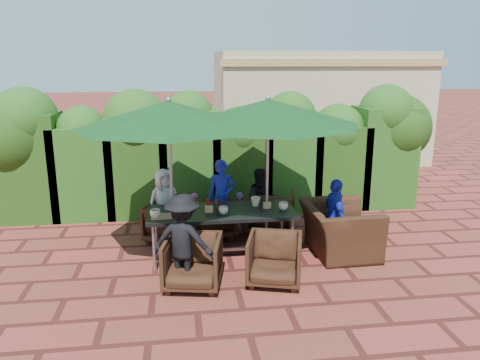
{
  "coord_description": "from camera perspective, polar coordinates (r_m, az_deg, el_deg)",
  "views": [
    {
      "loc": [
        -0.73,
        -6.76,
        2.96
      ],
      "look_at": [
        0.24,
        0.4,
        1.1
      ],
      "focal_mm": 35.0,
      "sensor_mm": 36.0,
      "label": 1
    }
  ],
  "objects": [
    {
      "name": "building",
      "position": [
        14.45,
        9.46,
        8.84
      ],
      "size": [
        6.2,
        3.08,
        3.2
      ],
      "color": "beige",
      "rests_on": "ground"
    },
    {
      "name": "number_block_left",
      "position": [
        7.01,
        -3.82,
        -3.56
      ],
      "size": [
        0.12,
        0.06,
        0.1
      ],
      "primitive_type": "cube",
      "color": "tan",
      "rests_on": "dining_table"
    },
    {
      "name": "child_right",
      "position": [
        8.16,
        -0.02,
        -4.07
      ],
      "size": [
        0.32,
        0.29,
        0.74
      ],
      "primitive_type": "imported",
      "rotation": [
        0.0,
        0.0,
        -0.3
      ],
      "color": "#8A52B2",
      "rests_on": "ground"
    },
    {
      "name": "cup_c",
      "position": [
        6.93,
        -2.04,
        -3.69
      ],
      "size": [
        0.14,
        0.14,
        0.11
      ],
      "primitive_type": "imported",
      "color": "beige",
      "rests_on": "dining_table"
    },
    {
      "name": "chair_far_right",
      "position": [
        8.27,
        3.77,
        -3.6
      ],
      "size": [
        0.98,
        0.94,
        0.82
      ],
      "primitive_type": "imported",
      "rotation": [
        0.0,
        0.0,
        2.85
      ],
      "color": "black",
      "rests_on": "ground"
    },
    {
      "name": "pedestrian_c",
      "position": [
        12.18,
        13.5,
        4.19
      ],
      "size": [
        1.21,
        1.11,
        1.77
      ],
      "primitive_type": "imported",
      "rotation": [
        0.0,
        0.0,
        2.47
      ],
      "color": "gray",
      "rests_on": "ground"
    },
    {
      "name": "hedge_wall",
      "position": [
        9.23,
        -4.3,
        4.26
      ],
      "size": [
        9.1,
        1.6,
        2.5
      ],
      "color": "#1A360E",
      "rests_on": "ground"
    },
    {
      "name": "serving_tray",
      "position": [
        6.9,
        -9.3,
        -4.38
      ],
      "size": [
        0.35,
        0.25,
        0.02
      ],
      "primitive_type": "cube",
      "color": "#A5754F",
      "rests_on": "dining_table"
    },
    {
      "name": "child_left",
      "position": [
        8.1,
        -5.57,
        -4.22
      ],
      "size": [
        0.34,
        0.32,
        0.76
      ],
      "primitive_type": "imported",
      "rotation": [
        0.0,
        0.0,
        -0.43
      ],
      "color": "#E14F95",
      "rests_on": "ground"
    },
    {
      "name": "adult_near_left",
      "position": [
        6.26,
        -6.96,
        -7.38
      ],
      "size": [
        0.91,
        0.65,
        1.29
      ],
      "primitive_type": "imported",
      "rotation": [
        0.0,
        0.0,
        2.77
      ],
      "color": "black",
      "rests_on": "ground"
    },
    {
      "name": "dining_table",
      "position": [
        7.11,
        -2.22,
        -4.34
      ],
      "size": [
        2.22,
        0.9,
        0.75
      ],
      "color": "black",
      "rests_on": "ground"
    },
    {
      "name": "sauce_bottle",
      "position": [
        7.09,
        -2.85,
        -3.04
      ],
      "size": [
        0.04,
        0.04,
        0.17
      ],
      "primitive_type": "cylinder",
      "color": "#4C230C",
      "rests_on": "dining_table"
    },
    {
      "name": "cup_d",
      "position": [
        7.3,
        1.92,
        -2.64
      ],
      "size": [
        0.15,
        0.15,
        0.14
      ],
      "primitive_type": "imported",
      "color": "beige",
      "rests_on": "dining_table"
    },
    {
      "name": "ground",
      "position": [
        7.41,
        -1.46,
        -9.13
      ],
      "size": [
        80.0,
        80.0,
        0.0
      ],
      "primitive_type": "plane",
      "color": "maroon",
      "rests_on": "ground"
    },
    {
      "name": "ketchup_bottle",
      "position": [
        7.12,
        -3.96,
        -2.99
      ],
      "size": [
        0.04,
        0.04,
        0.17
      ],
      "primitive_type": "cylinder",
      "color": "#B20C0A",
      "rests_on": "dining_table"
    },
    {
      "name": "chair_near_right",
      "position": [
        6.44,
        4.24,
        -9.36
      ],
      "size": [
        0.87,
        0.84,
        0.74
      ],
      "primitive_type": "imported",
      "rotation": [
        0.0,
        0.0,
        -0.28
      ],
      "color": "black",
      "rests_on": "ground"
    },
    {
      "name": "adult_far_left",
      "position": [
        8.09,
        -9.2,
        -2.77
      ],
      "size": [
        0.68,
        0.55,
        1.19
      ],
      "primitive_type": "imported",
      "rotation": [
        0.0,
        0.0,
        0.4
      ],
      "color": "silver",
      "rests_on": "ground"
    },
    {
      "name": "chair_end_right",
      "position": [
        7.47,
        12.08,
        -4.99
      ],
      "size": [
        0.8,
        1.21,
        1.04
      ],
      "primitive_type": "imported",
      "rotation": [
        0.0,
        0.0,
        1.59
      ],
      "color": "black",
      "rests_on": "ground"
    },
    {
      "name": "cup_a",
      "position": [
        6.88,
        -10.31,
        -4.04
      ],
      "size": [
        0.15,
        0.15,
        0.12
      ],
      "primitive_type": "imported",
      "color": "beige",
      "rests_on": "dining_table"
    },
    {
      "name": "number_block_right",
      "position": [
        7.2,
        3.31,
        -3.07
      ],
      "size": [
        0.12,
        0.06,
        0.1
      ],
      "primitive_type": "cube",
      "color": "tan",
      "rests_on": "dining_table"
    },
    {
      "name": "adult_far_right",
      "position": [
        8.11,
        2.63,
        -2.64
      ],
      "size": [
        0.62,
        0.46,
        1.16
      ],
      "primitive_type": "imported",
      "rotation": [
        0.0,
        0.0,
        0.23
      ],
      "color": "black",
      "rests_on": "ground"
    },
    {
      "name": "cup_e",
      "position": [
        7.14,
        5.3,
        -3.19
      ],
      "size": [
        0.14,
        0.14,
        0.11
      ],
      "primitive_type": "imported",
      "color": "beige",
      "rests_on": "dining_table"
    },
    {
      "name": "pedestrian_a",
      "position": [
        11.23,
        3.54,
        3.74
      ],
      "size": [
        1.7,
        1.4,
        1.77
      ],
      "primitive_type": "imported",
      "rotation": [
        0.0,
        0.0,
        2.56
      ],
      "color": "#25892D",
      "rests_on": "ground"
    },
    {
      "name": "chair_near_left",
      "position": [
        6.34,
        -5.79,
        -9.66
      ],
      "size": [
        0.86,
        0.82,
        0.76
      ],
      "primitive_type": "imported",
      "rotation": [
        0.0,
        0.0,
        -0.19
      ],
      "color": "black",
      "rests_on": "ground"
    },
    {
      "name": "chair_far_mid",
      "position": [
        8.05,
        -3.65,
        -4.25
      ],
      "size": [
        0.86,
        0.82,
        0.77
      ],
      "primitive_type": "imported",
      "rotation": [
        0.0,
        0.0,
        3.32
      ],
      "color": "black",
      "rests_on": "ground"
    },
    {
      "name": "umbrella_right",
      "position": [
        6.95,
        3.45,
        8.23
      ],
      "size": [
        2.78,
        2.78,
        2.46
      ],
      "color": "gray",
      "rests_on": "ground"
    },
    {
      "name": "chair_far_left",
      "position": [
        7.98,
        -8.72,
        -4.8
      ],
      "size": [
        0.88,
        0.86,
        0.72
      ],
      "primitive_type": "imported",
      "rotation": [
        0.0,
        0.0,
        2.78
      ],
      "color": "black",
      "rests_on": "ground"
    },
    {
      "name": "umbrella_left",
      "position": [
        6.72,
        -8.66,
        7.88
      ],
      "size": [
        2.7,
        2.7,
        2.46
      ],
      "color": "gray",
      "rests_on": "ground"
    },
    {
      "name": "cup_b",
      "position": [
        7.08,
        -7.26,
        -3.32
      ],
      "size": [
        0.14,
        0.14,
        0.13
      ],
      "primitive_type": "imported",
      "color": "beige",
      "rests_on": "dining_table"
    },
    {
      "name": "pedestrian_b",
      "position": [
        11.83,
        8.55,
        3.71
      ],
      "size": [
        0.79,
        0.51,
        1.59
      ],
      "primitive_type": "imported",
      "rotation": [
        0.0,
        0.0,
        3.19
      ],
      "color": "#E14F95",
      "rests_on": "ground"
    },
    {
      "name": "adult_end_right",
      "position": [
        7.49,
        11.49,
        -4.32
      ],
      "size": [
        0.39,
        0.72,
        1.18
      ],
      "primitive_type": "imported",
      "rotation": [
        0.0,
        0.0,
        1.64
      ],
      "color": "#2129B5",
      "rests_on": "ground"
    },
    {
      "name": "adult_far_mid",
      "position": [
        8.1,
        -2.24,
        -2.13
      ],
      "size": [
        0.54,
        0.48,
        1.31
      ],
      "primitive_type": "imported",
      "rotation": [
        0.0,
        0.0,
        -0.22
      ],
      "color": "#2129B5",
      "rests_on": "ground"
    }
  ]
}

